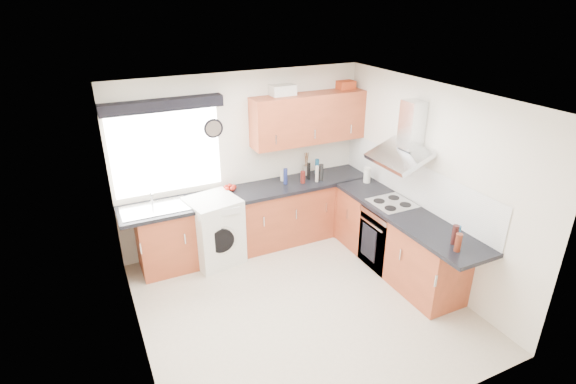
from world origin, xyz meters
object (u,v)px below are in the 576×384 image
oven (389,236)px  extractor_hood (405,140)px  washing_machine (214,230)px  upper_cabinets (309,118)px

oven → extractor_hood: extractor_hood is taller
oven → extractor_hood: (0.10, -0.00, 1.34)m
oven → washing_machine: bearing=152.4°
upper_cabinets → washing_machine: upper_cabinets is taller
extractor_hood → upper_cabinets: 1.48m
oven → upper_cabinets: 1.99m
oven → extractor_hood: bearing=-0.0°
oven → upper_cabinets: (-0.55, 1.32, 1.38)m
upper_cabinets → washing_machine: 2.06m
oven → extractor_hood: size_ratio=1.09×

